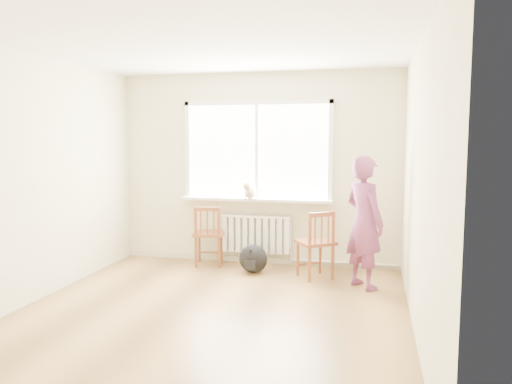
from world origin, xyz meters
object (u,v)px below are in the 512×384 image
Objects in this scene: cat at (250,191)px; person at (364,222)px; chair_left at (208,236)px; chair_right at (317,245)px; backpack at (253,259)px.

person is at bearing -11.67° from cat.
person reaches higher than cat.
chair_right is at bearing 157.83° from chair_left.
chair_right is at bearing 25.56° from person.
cat reaches higher than chair_right.
chair_left is at bearing -152.70° from cat.
chair_left is 1.58m from chair_right.
person is at bearing 123.06° from chair_right.
chair_left is 0.97× the size of chair_right.
chair_left is 2.23m from person.
chair_left reaches higher than backpack.
cat is (-1.57, 0.70, 0.26)m from person.
person reaches higher than chair_right.
chair_left is at bearing 33.96° from person.
person reaches higher than backpack.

